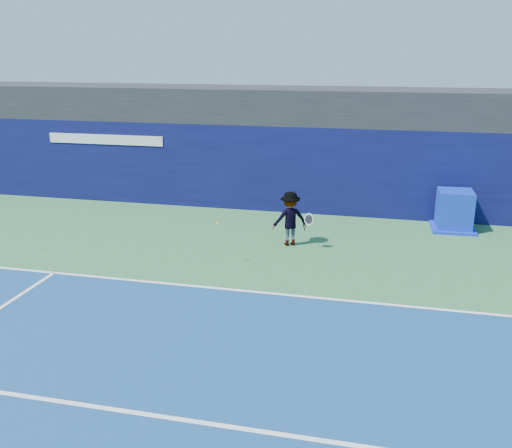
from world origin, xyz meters
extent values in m
plane|color=#306B3C|center=(0.00, 0.00, 0.00)|extent=(80.00, 80.00, 0.00)
cube|color=white|center=(0.00, 3.00, 0.01)|extent=(24.00, 0.10, 0.01)
cube|color=white|center=(0.00, -2.00, 0.01)|extent=(24.00, 0.10, 0.01)
cube|color=black|center=(0.00, 11.50, 3.60)|extent=(36.00, 3.00, 1.20)
cube|color=#0B0D3E|center=(0.00, 10.50, 1.50)|extent=(36.00, 1.00, 3.00)
cube|color=white|center=(-7.00, 9.99, 2.35)|extent=(4.50, 0.04, 0.35)
cube|color=#0C26AC|center=(5.31, 9.27, 0.63)|extent=(1.09, 1.09, 1.27)
cube|color=#0E20C4|center=(5.31, 9.27, 0.04)|extent=(1.37, 1.37, 0.08)
imported|color=silver|center=(0.50, 6.59, 0.80)|extent=(1.18, 0.97, 1.59)
cylinder|color=black|center=(0.95, 6.34, 0.65)|extent=(0.08, 0.14, 0.25)
torus|color=white|center=(1.09, 6.29, 0.90)|extent=(0.29, 0.17, 0.29)
cylinder|color=black|center=(1.09, 6.29, 0.90)|extent=(0.25, 0.13, 0.24)
sphere|color=yellow|center=(-1.05, 4.49, 1.17)|extent=(0.07, 0.07, 0.07)
camera|label=1|loc=(3.15, -9.07, 5.47)|focal=40.00mm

